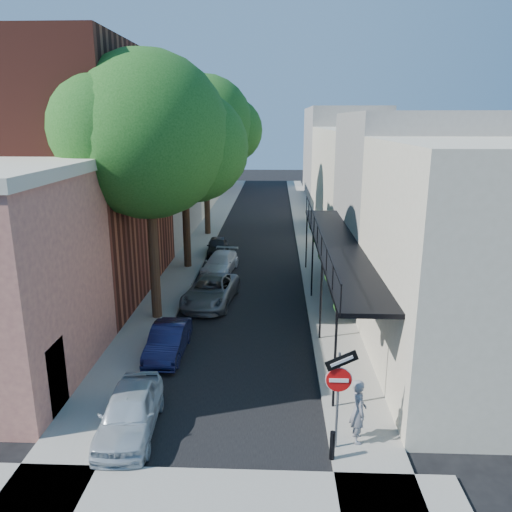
# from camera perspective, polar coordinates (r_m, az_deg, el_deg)

# --- Properties ---
(ground) EXTENTS (160.00, 160.00, 0.00)m
(ground) POSITION_cam_1_polar(r_m,az_deg,el_deg) (13.81, -4.74, -23.45)
(ground) COLOR black
(ground) RESTS_ON ground
(road_surface) EXTENTS (6.00, 64.00, 0.01)m
(road_surface) POSITION_cam_1_polar(r_m,az_deg,el_deg) (41.62, 0.23, 3.31)
(road_surface) COLOR black
(road_surface) RESTS_ON ground
(sidewalk_left) EXTENTS (2.00, 64.00, 0.12)m
(sidewalk_left) POSITION_cam_1_polar(r_m,az_deg,el_deg) (41.94, -5.25, 3.42)
(sidewalk_left) COLOR gray
(sidewalk_left) RESTS_ON ground
(sidewalk_right) EXTENTS (2.00, 64.00, 0.12)m
(sidewalk_right) POSITION_cam_1_polar(r_m,az_deg,el_deg) (41.65, 5.75, 3.32)
(sidewalk_right) COLOR gray
(sidewalk_right) RESTS_ON ground
(sidewalk_cross) EXTENTS (12.00, 2.00, 0.12)m
(sidewalk_cross) POSITION_cam_1_polar(r_m,az_deg,el_deg) (13.02, -5.33, -25.98)
(sidewalk_cross) COLOR gray
(sidewalk_cross) RESTS_ON ground
(buildings_left) EXTENTS (10.10, 59.10, 12.00)m
(buildings_left) POSITION_cam_1_polar(r_m,az_deg,el_deg) (41.06, -13.10, 9.73)
(buildings_left) COLOR tan
(buildings_left) RESTS_ON ground
(buildings_right) EXTENTS (9.80, 55.00, 10.00)m
(buildings_right) POSITION_cam_1_polar(r_m,az_deg,el_deg) (41.08, 13.01, 9.01)
(buildings_right) COLOR beige
(buildings_right) RESTS_ON ground
(sign_post) EXTENTS (0.89, 0.17, 2.99)m
(sign_post) POSITION_cam_1_polar(r_m,az_deg,el_deg) (13.50, 9.45, -14.20)
(sign_post) COLOR #595B60
(sign_post) RESTS_ON ground
(bollard) EXTENTS (0.14, 0.14, 0.80)m
(bollard) POSITION_cam_1_polar(r_m,az_deg,el_deg) (13.90, 8.71, -20.62)
(bollard) COLOR black
(bollard) RESTS_ON sidewalk_right
(oak_near) EXTENTS (7.48, 6.80, 11.42)m
(oak_near) POSITION_cam_1_polar(r_m,az_deg,el_deg) (21.51, -10.99, 13.00)
(oak_near) COLOR #351F15
(oak_near) RESTS_ON ground
(oak_mid) EXTENTS (6.60, 6.00, 10.20)m
(oak_mid) POSITION_cam_1_polar(r_m,az_deg,el_deg) (29.37, -7.45, 12.08)
(oak_mid) COLOR #351F15
(oak_mid) RESTS_ON ground
(oak_far) EXTENTS (7.70, 7.00, 11.90)m
(oak_far) POSITION_cam_1_polar(r_m,az_deg,el_deg) (38.26, -5.11, 14.66)
(oak_far) COLOR #351F15
(oak_far) RESTS_ON ground
(parked_car_a) EXTENTS (1.78, 3.89, 1.29)m
(parked_car_a) POSITION_cam_1_polar(r_m,az_deg,el_deg) (15.22, -14.22, -16.87)
(parked_car_a) COLOR silver
(parked_car_a) RESTS_ON ground
(parked_car_b) EXTENTS (1.27, 3.54, 1.16)m
(parked_car_b) POSITION_cam_1_polar(r_m,az_deg,el_deg) (19.37, -10.02, -9.53)
(parked_car_b) COLOR #121539
(parked_car_b) RESTS_ON ground
(parked_car_c) EXTENTS (2.64, 4.86, 1.29)m
(parked_car_c) POSITION_cam_1_polar(r_m,az_deg,el_deg) (24.27, -5.19, -3.99)
(parked_car_c) COLOR slate
(parked_car_c) RESTS_ON ground
(parked_car_d) EXTENTS (2.11, 4.13, 1.15)m
(parked_car_d) POSITION_cam_1_polar(r_m,az_deg,el_deg) (29.15, -4.11, -0.81)
(parked_car_d) COLOR silver
(parked_car_d) RESTS_ON ground
(parked_car_e) EXTENTS (1.63, 3.48, 1.15)m
(parked_car_e) POSITION_cam_1_polar(r_m,az_deg,el_deg) (33.02, -4.41, 1.11)
(parked_car_e) COLOR black
(parked_car_e) RESTS_ON ground
(pedestrian) EXTENTS (0.49, 0.70, 1.83)m
(pedestrian) POSITION_cam_1_polar(r_m,az_deg,el_deg) (14.39, 11.62, -16.93)
(pedestrian) COLOR gray
(pedestrian) RESTS_ON sidewalk_right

